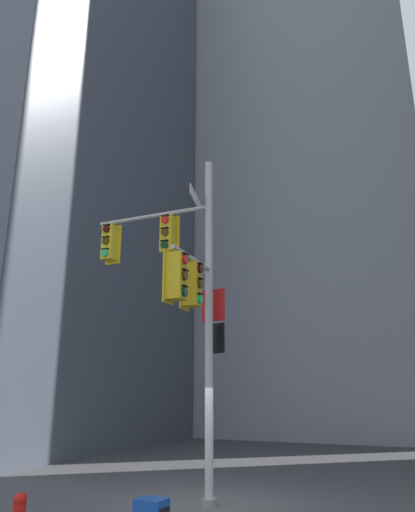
# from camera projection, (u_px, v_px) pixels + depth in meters

# --- Properties ---
(ground) EXTENTS (120.00, 120.00, 0.00)m
(ground) POSITION_uv_depth(u_px,v_px,m) (209.00, 507.00, 10.29)
(ground) COLOR #474749
(building_mid_block) EXTENTS (14.74, 14.74, 40.21)m
(building_mid_block) POSITION_uv_depth(u_px,v_px,m) (308.00, 151.00, 35.82)
(building_mid_block) COLOR #9399A3
(building_mid_block) RESTS_ON ground
(signal_pole_assembly) EXTENTS (3.73, 2.74, 8.30)m
(signal_pole_assembly) POSITION_uv_depth(u_px,v_px,m) (178.00, 280.00, 11.57)
(signal_pole_assembly) COLOR #B2B2B5
(signal_pole_assembly) RESTS_ON ground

